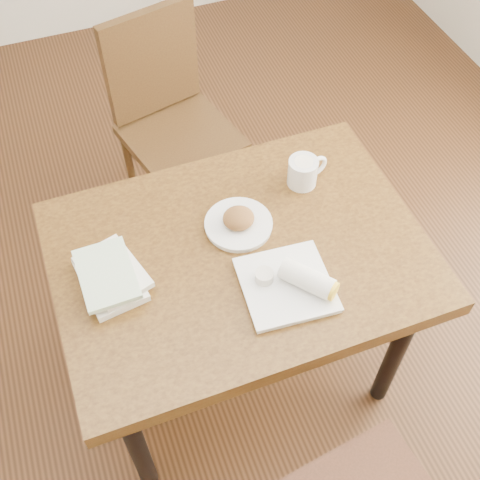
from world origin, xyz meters
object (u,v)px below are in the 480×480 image
object	(u,v)px
table	(240,267)
chair_far	(170,113)
plate_scone	(239,222)
book_stack	(110,276)
plate_burrito	(293,283)
coffee_mug	(304,171)

from	to	relation	value
table	chair_far	bearing A→B (deg)	88.21
plate_scone	book_stack	bearing A→B (deg)	-171.30
chair_far	plate_burrito	world-z (taller)	chair_far
chair_far	plate_scone	bearing A→B (deg)	-90.03
table	chair_far	world-z (taller)	chair_far
plate_scone	book_stack	world-z (taller)	plate_scone
table	book_stack	distance (m)	0.40
plate_burrito	book_stack	xyz separation A→B (m)	(-0.48, 0.20, 0.00)
book_stack	table	bearing A→B (deg)	-3.55
table	plate_scone	xyz separation A→B (m)	(0.03, 0.09, 0.11)
coffee_mug	book_stack	distance (m)	0.69
table	plate_burrito	size ratio (longest dim) A/B	4.09
coffee_mug	book_stack	xyz separation A→B (m)	(-0.67, -0.17, -0.02)
coffee_mug	plate_burrito	bearing A→B (deg)	-118.27
chair_far	book_stack	xyz separation A→B (m)	(-0.41, -0.88, 0.23)
table	plate_burrito	bearing A→B (deg)	-62.61
chair_far	coffee_mug	world-z (taller)	chair_far
book_stack	coffee_mug	bearing A→B (deg)	13.76
plate_burrito	coffee_mug	bearing A→B (deg)	61.73
plate_burrito	book_stack	bearing A→B (deg)	157.06
coffee_mug	plate_burrito	xyz separation A→B (m)	(-0.20, -0.37, -0.02)
plate_burrito	book_stack	distance (m)	0.52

